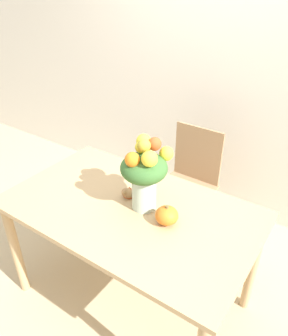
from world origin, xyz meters
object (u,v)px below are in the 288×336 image
pumpkin (166,216)px  dining_chair_near_window (188,183)px  turkey_figurine (129,192)px  flower_vase (145,172)px

pumpkin → dining_chair_near_window: dining_chair_near_window is taller
turkey_figurine → dining_chair_near_window: (0.04, 0.73, -0.32)m
flower_vase → pumpkin: flower_vase is taller
pumpkin → flower_vase: bearing=162.5°
pumpkin → turkey_figurine: bearing=165.1°
flower_vase → turkey_figurine: 0.24m
pumpkin → dining_chair_near_window: size_ratio=0.14×
pumpkin → turkey_figurine: 0.32m
pumpkin → turkey_figurine: pumpkin is taller
flower_vase → dining_chair_near_window: 0.92m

